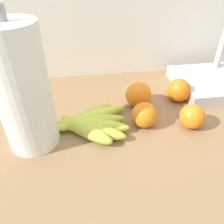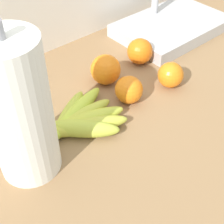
{
  "view_description": "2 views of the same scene",
  "coord_description": "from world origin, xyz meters",
  "px_view_note": "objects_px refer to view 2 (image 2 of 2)",
  "views": [
    {
      "loc": [
        -0.12,
        -0.44,
        1.27
      ],
      "look_at": [
        -0.05,
        0.04,
        0.91
      ],
      "focal_mm": 34.74,
      "sensor_mm": 36.0,
      "label": 1
    },
    {
      "loc": [
        -0.41,
        -0.44,
        1.42
      ],
      "look_at": [
        -0.04,
        -0.01,
        0.9
      ],
      "focal_mm": 51.95,
      "sensor_mm": 36.0,
      "label": 2
    }
  ],
  "objects_px": {
    "banana_bunch": "(80,121)",
    "orange_right": "(129,90)",
    "orange_back_left": "(140,51)",
    "sink_basin": "(171,25)",
    "paper_towel_roll": "(19,112)",
    "orange_front": "(171,75)",
    "orange_center": "(106,70)"
  },
  "relations": [
    {
      "from": "orange_back_left",
      "to": "sink_basin",
      "type": "height_order",
      "value": "sink_basin"
    },
    {
      "from": "orange_center",
      "to": "sink_basin",
      "type": "height_order",
      "value": "sink_basin"
    },
    {
      "from": "banana_bunch",
      "to": "orange_back_left",
      "type": "relative_size",
      "value": 2.87
    },
    {
      "from": "banana_bunch",
      "to": "orange_center",
      "type": "bearing_deg",
      "value": 30.86
    },
    {
      "from": "orange_front",
      "to": "orange_center",
      "type": "xyz_separation_m",
      "value": [
        -0.12,
        0.12,
        0.01
      ]
    },
    {
      "from": "banana_bunch",
      "to": "orange_center",
      "type": "height_order",
      "value": "orange_center"
    },
    {
      "from": "orange_front",
      "to": "paper_towel_roll",
      "type": "distance_m",
      "value": 0.44
    },
    {
      "from": "banana_bunch",
      "to": "orange_front",
      "type": "bearing_deg",
      "value": -6.15
    },
    {
      "from": "paper_towel_roll",
      "to": "orange_back_left",
      "type": "bearing_deg",
      "value": 16.18
    },
    {
      "from": "orange_front",
      "to": "orange_center",
      "type": "bearing_deg",
      "value": 134.21
    },
    {
      "from": "banana_bunch",
      "to": "sink_basin",
      "type": "height_order",
      "value": "sink_basin"
    },
    {
      "from": "banana_bunch",
      "to": "orange_right",
      "type": "height_order",
      "value": "orange_right"
    },
    {
      "from": "orange_right",
      "to": "sink_basin",
      "type": "distance_m",
      "value": 0.4
    },
    {
      "from": "orange_front",
      "to": "banana_bunch",
      "type": "bearing_deg",
      "value": 173.85
    },
    {
      "from": "paper_towel_roll",
      "to": "orange_right",
      "type": "bearing_deg",
      "value": 3.67
    },
    {
      "from": "paper_towel_roll",
      "to": "sink_basin",
      "type": "xyz_separation_m",
      "value": [
        0.65,
        0.19,
        -0.13
      ]
    },
    {
      "from": "sink_basin",
      "to": "banana_bunch",
      "type": "bearing_deg",
      "value": -161.8
    },
    {
      "from": "orange_right",
      "to": "sink_basin",
      "type": "height_order",
      "value": "sink_basin"
    },
    {
      "from": "paper_towel_roll",
      "to": "orange_front",
      "type": "bearing_deg",
      "value": -0.83
    },
    {
      "from": "banana_bunch",
      "to": "paper_towel_roll",
      "type": "relative_size",
      "value": 0.66
    },
    {
      "from": "orange_front",
      "to": "orange_back_left",
      "type": "bearing_deg",
      "value": 83.01
    },
    {
      "from": "orange_center",
      "to": "paper_towel_roll",
      "type": "distance_m",
      "value": 0.34
    },
    {
      "from": "orange_center",
      "to": "banana_bunch",
      "type": "bearing_deg",
      "value": -149.14
    },
    {
      "from": "sink_basin",
      "to": "orange_back_left",
      "type": "bearing_deg",
      "value": -163.34
    },
    {
      "from": "banana_bunch",
      "to": "orange_back_left",
      "type": "height_order",
      "value": "orange_back_left"
    },
    {
      "from": "orange_right",
      "to": "sink_basin",
      "type": "bearing_deg",
      "value": 25.77
    },
    {
      "from": "orange_back_left",
      "to": "orange_center",
      "type": "height_order",
      "value": "orange_center"
    },
    {
      "from": "orange_front",
      "to": "sink_basin",
      "type": "xyz_separation_m",
      "value": [
        0.23,
        0.2,
        -0.01
      ]
    },
    {
      "from": "orange_back_left",
      "to": "sink_basin",
      "type": "relative_size",
      "value": 0.21
    },
    {
      "from": "banana_bunch",
      "to": "orange_right",
      "type": "relative_size",
      "value": 3.03
    },
    {
      "from": "orange_center",
      "to": "paper_towel_roll",
      "type": "xyz_separation_m",
      "value": [
        -0.3,
        -0.12,
        0.11
      ]
    },
    {
      "from": "orange_back_left",
      "to": "orange_front",
      "type": "height_order",
      "value": "orange_back_left"
    }
  ]
}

